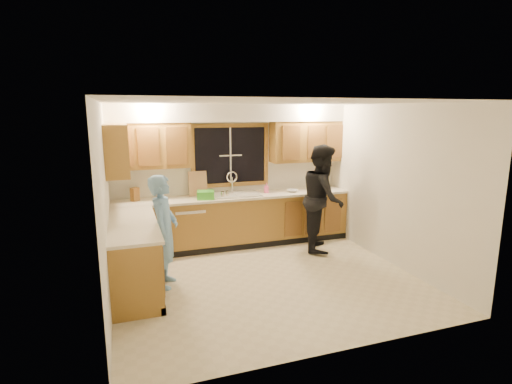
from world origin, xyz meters
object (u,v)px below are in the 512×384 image
at_px(woman, 323,198).
at_px(dish_crate, 206,195).
at_px(dishwasher, 188,228).
at_px(knife_block, 135,194).
at_px(man, 164,231).
at_px(sink, 235,198).
at_px(soap_bottle, 266,188).
at_px(stove, 136,271).
at_px(bowl, 292,191).

relative_size(woman, dish_crate, 6.40).
relative_size(dishwasher, knife_block, 3.70).
distance_m(man, woman, 2.84).
bearing_deg(sink, soap_bottle, 3.37).
relative_size(sink, woman, 0.47).
xyz_separation_m(sink, woman, (1.37, -0.69, 0.05)).
bearing_deg(man, dishwasher, -4.44).
relative_size(stove, dish_crate, 3.14).
bearing_deg(soap_bottle, sink, -176.63).
height_order(man, bowl, man).
bearing_deg(bowl, knife_block, 176.42).
height_order(stove, soap_bottle, soap_bottle).
bearing_deg(man, soap_bottle, -37.73).
height_order(dish_crate, soap_bottle, soap_bottle).
xyz_separation_m(sink, knife_block, (-1.70, 0.11, 0.17)).
xyz_separation_m(sink, bowl, (1.08, -0.07, 0.08)).
bearing_deg(stove, woman, 19.68).
bearing_deg(knife_block, soap_bottle, -39.22).
bearing_deg(woman, man, 128.79).
bearing_deg(woman, stove, 135.39).
xyz_separation_m(man, woman, (2.76, 0.64, 0.14)).
distance_m(sink, woman, 1.54).
height_order(stove, man, man).
distance_m(dishwasher, man, 1.47).
xyz_separation_m(man, knife_block, (-0.31, 1.44, 0.25)).
distance_m(sink, man, 1.93).
relative_size(dishwasher, woman, 0.45).
bearing_deg(sink, stove, -134.61).
xyz_separation_m(stove, knife_block, (0.10, 1.93, 0.58)).
relative_size(soap_bottle, bowl, 0.92).
xyz_separation_m(dishwasher, soap_bottle, (1.46, 0.05, 0.60)).
xyz_separation_m(soap_bottle, bowl, (0.47, -0.10, -0.07)).
bearing_deg(dishwasher, sink, 0.99).
relative_size(stove, soap_bottle, 5.06).
xyz_separation_m(knife_block, soap_bottle, (2.30, -0.07, -0.02)).
bearing_deg(stove, bowl, 31.38).
distance_m(knife_block, soap_bottle, 2.30).
xyz_separation_m(sink, dishwasher, (-0.85, -0.01, -0.45)).
distance_m(man, dish_crate, 1.49).
bearing_deg(sink, woman, -26.71).
bearing_deg(dishwasher, man, -112.27).
distance_m(sink, stove, 2.60).
bearing_deg(woman, bowl, 50.87).
distance_m(sink, dish_crate, 0.58).
distance_m(stove, knife_block, 2.02).
height_order(sink, knife_block, sink).
relative_size(knife_block, bowl, 1.15).
bearing_deg(bowl, man, -152.90).
bearing_deg(stove, soap_bottle, 37.72).
xyz_separation_m(man, bowl, (2.47, 1.26, 0.16)).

